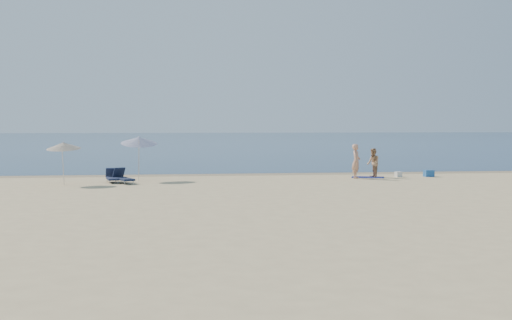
{
  "coord_description": "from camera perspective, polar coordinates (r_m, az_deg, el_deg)",
  "views": [
    {
      "loc": [
        -6.25,
        -16.1,
        2.85
      ],
      "look_at": [
        -2.12,
        16.0,
        1.0
      ],
      "focal_mm": 45.0,
      "sensor_mm": 36.0,
      "label": 1
    }
  ],
  "objects": [
    {
      "name": "umbrella_far",
      "position": [
        31.02,
        -16.73,
        1.23
      ],
      "size": [
        1.79,
        1.81,
        2.11
      ],
      "rotation": [
        0.0,
        0.0,
        -0.16
      ],
      "color": "silver",
      "rests_on": "ground"
    },
    {
      "name": "lounger_left",
      "position": [
        31.13,
        -11.71,
        -1.56
      ],
      "size": [
        1.17,
        1.72,
        0.73
      ],
      "rotation": [
        0.0,
        0.0,
        0.43
      ],
      "color": "#131C36",
      "rests_on": "ground"
    },
    {
      "name": "lounger_right",
      "position": [
        31.7,
        -12.66,
        -1.52
      ],
      "size": [
        0.79,
        1.61,
        0.68
      ],
      "rotation": [
        0.0,
        0.0,
        0.2
      ],
      "color": "#16203E",
      "rests_on": "ground"
    },
    {
      "name": "white_bag",
      "position": [
        34.98,
        12.54,
        -1.25
      ],
      "size": [
        0.38,
        0.35,
        0.28
      ],
      "primitive_type": "cube",
      "rotation": [
        0.0,
        0.0,
        0.25
      ],
      "color": "silver",
      "rests_on": "ground"
    },
    {
      "name": "person_left",
      "position": [
        33.56,
        8.89,
        -0.11
      ],
      "size": [
        0.66,
        0.77,
        1.79
      ],
      "primitive_type": "imported",
      "rotation": [
        0.0,
        0.0,
        1.14
      ],
      "color": "tan",
      "rests_on": "ground"
    },
    {
      "name": "person_right",
      "position": [
        34.32,
        10.38,
        -0.25
      ],
      "size": [
        0.6,
        0.76,
        1.55
      ],
      "primitive_type": "imported",
      "rotation": [
        0.0,
        0.0,
        -1.55
      ],
      "color": "tan",
      "rests_on": "ground"
    },
    {
      "name": "sea",
      "position": [
        116.3,
        -4.26,
        1.86
      ],
      "size": [
        240.0,
        160.0,
        0.01
      ],
      "primitive_type": "cube",
      "color": "#0B2247",
      "rests_on": "ground"
    },
    {
      "name": "ground",
      "position": [
        17.5,
        13.78,
        -6.19
      ],
      "size": [
        160.0,
        160.0,
        0.0
      ],
      "primitive_type": "plane",
      "color": "tan",
      "rests_on": "ground"
    },
    {
      "name": "beach_towel",
      "position": [
        34.31,
        9.91,
        -1.52
      ],
      "size": [
        1.88,
        1.42,
        0.03
      ],
      "primitive_type": "cube",
      "rotation": [
        0.0,
        0.0,
        -0.33
      ],
      "color": "#101653",
      "rests_on": "ground"
    },
    {
      "name": "umbrella_near",
      "position": [
        32.5,
        -10.35,
        1.73
      ],
      "size": [
        2.03,
        2.05,
        2.38
      ],
      "rotation": [
        0.0,
        0.0,
        0.13
      ],
      "color": "silver",
      "rests_on": "ground"
    },
    {
      "name": "wet_sand_strip",
      "position": [
        36.16,
        2.64,
        -1.25
      ],
      "size": [
        240.0,
        1.6,
        0.0
      ],
      "primitive_type": "cube",
      "color": "#847254",
      "rests_on": "ground"
    },
    {
      "name": "blue_cooler",
      "position": [
        35.56,
        15.11,
        -1.15
      ],
      "size": [
        0.54,
        0.41,
        0.36
      ],
      "primitive_type": "cube",
      "rotation": [
        0.0,
        0.0,
        0.12
      ],
      "color": "#1D559E",
      "rests_on": "ground"
    }
  ]
}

